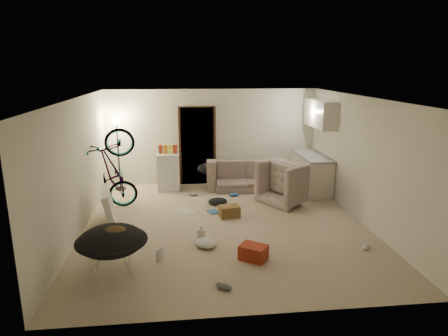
{
  "coord_description": "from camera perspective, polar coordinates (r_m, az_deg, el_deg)",
  "views": [
    {
      "loc": [
        -0.84,
        -7.37,
        3.07
      ],
      "look_at": [
        0.05,
        0.6,
        1.01
      ],
      "focal_mm": 32.0,
      "sensor_mm": 36.0,
      "label": 1
    }
  ],
  "objects": [
    {
      "name": "clothes_lump_c",
      "position": [
        7.11,
        -2.65,
        -10.65
      ],
      "size": [
        0.53,
        0.54,
        0.13
      ],
      "primitive_type": "ellipsoid",
      "rotation": [
        0.0,
        0.0,
        -0.84
      ],
      "color": "silver",
      "rests_on": "floor"
    },
    {
      "name": "ceiling",
      "position": [
        7.44,
        0.17,
        10.06
      ],
      "size": [
        5.5,
        6.0,
        0.02
      ],
      "primitive_type": "cube",
      "color": "white",
      "rests_on": "wall_back"
    },
    {
      "name": "shoe_4",
      "position": [
        7.43,
        19.65,
        -10.52
      ],
      "size": [
        0.24,
        0.27,
        0.09
      ],
      "primitive_type": "ellipsoid",
      "rotation": [
        0.0,
        0.0,
        0.93
      ],
      "color": "white",
      "rests_on": "floor"
    },
    {
      "name": "clothes_lump_b",
      "position": [
        9.16,
        -0.89,
        -4.77
      ],
      "size": [
        0.49,
        0.44,
        0.13
      ],
      "primitive_type": "ellipsoid",
      "rotation": [
        0.0,
        0.0,
        0.13
      ],
      "color": "black",
      "rests_on": "floor"
    },
    {
      "name": "wall_front",
      "position": [
        4.8,
        4.28,
        -7.93
      ],
      "size": [
        5.5,
        0.02,
        2.5
      ],
      "primitive_type": "cube",
      "color": "white",
      "rests_on": "floor"
    },
    {
      "name": "drink_case_b",
      "position": [
        6.66,
        4.22,
        -11.93
      ],
      "size": [
        0.52,
        0.5,
        0.24
      ],
      "primitive_type": "cube",
      "rotation": [
        0.0,
        0.0,
        -0.61
      ],
      "color": "#9A2C17",
      "rests_on": "floor"
    },
    {
      "name": "doorway",
      "position": [
        10.55,
        -3.83,
        3.13
      ],
      "size": [
        0.85,
        0.1,
        2.04
      ],
      "primitive_type": "cube",
      "color": "black",
      "rests_on": "floor"
    },
    {
      "name": "wall_left",
      "position": [
        7.83,
        -20.33,
        0.02
      ],
      "size": [
        0.02,
        6.0,
        2.5
      ],
      "primitive_type": "cube",
      "color": "white",
      "rests_on": "floor"
    },
    {
      "name": "mini_fridge",
      "position": [
        10.26,
        -7.96,
        -0.47
      ],
      "size": [
        0.57,
        0.57,
        0.93
      ],
      "primitive_type": "cube",
      "rotation": [
        0.0,
        0.0,
        0.03
      ],
      "color": "white",
      "rests_on": "floor"
    },
    {
      "name": "armchair",
      "position": [
        9.46,
        9.72,
        -2.53
      ],
      "size": [
        1.37,
        1.42,
        0.71
      ],
      "primitive_type": "imported",
      "rotation": [
        0.0,
        0.0,
        2.11
      ],
      "color": "#3E453D",
      "rests_on": "floor"
    },
    {
      "name": "drink_case_a",
      "position": [
        8.4,
        0.75,
        -6.21
      ],
      "size": [
        0.46,
        0.36,
        0.23
      ],
      "primitive_type": "cube",
      "rotation": [
        0.0,
        0.0,
        0.17
      ],
      "color": "brown",
      "rests_on": "floor"
    },
    {
      "name": "book_white",
      "position": [
        9.29,
        0.05,
        -4.87
      ],
      "size": [
        0.18,
        0.24,
        0.02
      ],
      "primitive_type": "cube",
      "rotation": [
        0.0,
        0.0,
        0.02
      ],
      "color": "silver",
      "rests_on": "floor"
    },
    {
      "name": "book_blue",
      "position": [
        8.68,
        -1.53,
        -6.26
      ],
      "size": [
        0.28,
        0.33,
        0.03
      ],
      "primitive_type": "cube",
      "rotation": [
        0.0,
        0.0,
        0.33
      ],
      "color": "#295594",
      "rests_on": "floor"
    },
    {
      "name": "shoe_0",
      "position": [
        9.67,
        1.43,
        -3.85
      ],
      "size": [
        0.28,
        0.17,
        0.1
      ],
      "primitive_type": "ellipsoid",
      "rotation": [
        0.0,
        0.0,
        0.29
      ],
      "color": "#295594",
      "rests_on": "floor"
    },
    {
      "name": "sofa_drape",
      "position": [
        10.17,
        -2.23,
        -0.06
      ],
      "size": [
        0.61,
        0.53,
        0.28
      ],
      "primitive_type": "ellipsoid",
      "rotation": [
        0.0,
        0.0,
        -0.13
      ],
      "color": "black",
      "rests_on": "sofa"
    },
    {
      "name": "counter_top",
      "position": [
        10.16,
        12.6,
        1.69
      ],
      "size": [
        0.64,
        1.54,
        0.04
      ],
      "primitive_type": "cube",
      "color": "gray",
      "rests_on": "kitchen_counter"
    },
    {
      "name": "kitchen_uppers",
      "position": [
        10.03,
        13.63,
        7.56
      ],
      "size": [
        0.38,
        1.4,
        0.65
      ],
      "primitive_type": "cube",
      "color": "beige",
      "rests_on": "wall_right"
    },
    {
      "name": "book_asset",
      "position": [
        6.69,
        -9.56,
        -13.08
      ],
      "size": [
        0.26,
        0.25,
        0.02
      ],
      "primitive_type": "imported",
      "rotation": [
        0.0,
        0.0,
        0.9
      ],
      "color": "#9A2C17",
      "rests_on": "floor"
    },
    {
      "name": "wall_right",
      "position": [
        8.41,
        19.21,
        1.05
      ],
      "size": [
        0.02,
        6.0,
        2.5
      ],
      "primitive_type": "cube",
      "color": "white",
      "rests_on": "floor"
    },
    {
      "name": "bicycle",
      "position": [
        9.06,
        -15.35,
        -2.74
      ],
      "size": [
        1.92,
        1.0,
        1.07
      ],
      "primitive_type": "imported",
      "rotation": [
        0.0,
        -0.17,
        1.68
      ],
      "color": "black",
      "rests_on": "floor"
    },
    {
      "name": "kitchen_counter",
      "position": [
        10.27,
        12.46,
        -0.82
      ],
      "size": [
        0.6,
        1.5,
        0.88
      ],
      "primitive_type": "cube",
      "color": "beige",
      "rests_on": "floor"
    },
    {
      "name": "tv_box",
      "position": [
        8.35,
        -16.11,
        -5.28
      ],
      "size": [
        0.43,
        1.07,
        0.7
      ],
      "primitive_type": "cube",
      "rotation": [
        0.0,
        -0.21,
        0.16
      ],
      "color": "silver",
      "rests_on": "floor"
    },
    {
      "name": "hoodie",
      "position": [
        6.18,
        -15.41,
        -9.13
      ],
      "size": [
        0.55,
        0.48,
        0.22
      ],
      "primitive_type": "ellipsoid",
      "rotation": [
        0.0,
        0.0,
        0.19
      ],
      "color": "#4E361A",
      "rests_on": "saucer_chair"
    },
    {
      "name": "snack_box_2",
      "position": [
        10.14,
        -7.67,
        2.46
      ],
      "size": [
        0.1,
        0.07,
        0.3
      ],
      "primitive_type": "cube",
      "rotation": [
        0.0,
        0.0,
        -0.03
      ],
      "color": "yellow",
      "rests_on": "mini_fridge"
    },
    {
      "name": "floor",
      "position": [
        8.03,
        0.16,
        -8.17
      ],
      "size": [
        5.5,
        6.0,
        0.02
      ],
      "primitive_type": "cube",
      "color": "#BEAA92",
      "rests_on": "ground"
    },
    {
      "name": "snack_box_3",
      "position": [
        10.14,
        -6.99,
        2.47
      ],
      "size": [
        0.11,
        0.09,
        0.3
      ],
      "primitive_type": "cube",
      "rotation": [
        0.0,
        0.0,
        -0.26
      ],
      "color": "#9A2C17",
      "rests_on": "mini_fridge"
    },
    {
      "name": "newspaper",
      "position": [
        8.79,
        -5.55,
        -6.13
      ],
      "size": [
        0.6,
        0.61,
        0.01
      ],
      "primitive_type": "cube",
      "rotation": [
        0.0,
        0.0,
        0.68
      ],
      "color": "beige",
      "rests_on": "floor"
    },
    {
      "name": "shoe_3",
      "position": [
        5.88,
        -0.04,
        -16.54
      ],
      "size": [
        0.28,
        0.23,
        0.1
      ],
      "primitive_type": "ellipsoid",
      "rotation": [
        0.0,
        0.0,
        -0.56
      ],
      "color": "slate",
      "rests_on": "floor"
    },
    {
      "name": "snack_box_1",
      "position": [
        10.14,
        -8.35,
        2.44
      ],
      "size": [
        0.1,
        0.08,
        0.3
      ],
      "primitive_type": "cube",
      "rotation": [
        0.0,
        0.0,
        0.07
      ],
      "color": "#C38318",
      "rests_on": "mini_fridge"
    },
    {
      "name": "saucer_chair",
      "position": [
        6.3,
        -15.7,
        -10.77
      ],
      "size": [
        1.06,
        1.06,
        0.76
      ],
      "color": "silver",
      "rests_on": "floor"
    },
    {
      "name": "snack_box_0",
      "position": [
        10.15,
        -9.03,
        2.42
      ],
      "size": [
        0.1,
        0.07,
        0.3
      ],
      "primitive_type": "cube",
      "rotation": [
        0.0,
        0.0,
        0.02
      ],
      "color": "#9A2C17",
      "rests_on": "mini_fridge"
    },
    {
      "name": "door_trim",
      "position": [
        10.52,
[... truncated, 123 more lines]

